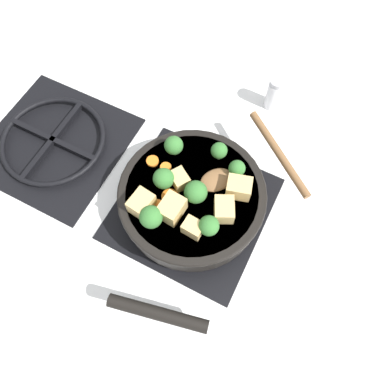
# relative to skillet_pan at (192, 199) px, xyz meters

# --- Properties ---
(ground_plane) EXTENTS (2.40, 2.40, 0.00)m
(ground_plane) POSITION_rel_skillet_pan_xyz_m (0.00, 0.00, -0.06)
(ground_plane) COLOR white
(front_burner_grate) EXTENTS (0.31, 0.31, 0.03)m
(front_burner_grate) POSITION_rel_skillet_pan_xyz_m (0.00, 0.00, -0.05)
(front_burner_grate) COLOR black
(front_burner_grate) RESTS_ON ground_plane
(rear_burner_grate) EXTENTS (0.31, 0.31, 0.03)m
(rear_burner_grate) POSITION_rel_skillet_pan_xyz_m (0.00, 0.36, -0.05)
(rear_burner_grate) COLOR black
(rear_burner_grate) RESTS_ON ground_plane
(skillet_pan) EXTENTS (0.41, 0.30, 0.06)m
(skillet_pan) POSITION_rel_skillet_pan_xyz_m (0.00, 0.00, 0.00)
(skillet_pan) COLOR black
(skillet_pan) RESTS_ON front_burner_grate
(wooden_spoon) EXTENTS (0.23, 0.22, 0.02)m
(wooden_spoon) POSITION_rel_skillet_pan_xyz_m (0.11, -0.08, 0.03)
(wooden_spoon) COLOR brown
(wooden_spoon) RESTS_ON skillet_pan
(tofu_cube_center_large) EXTENTS (0.05, 0.04, 0.04)m
(tofu_cube_center_large) POSITION_rel_skillet_pan_xyz_m (-0.05, 0.01, 0.05)
(tofu_cube_center_large) COLOR #DBB770
(tofu_cube_center_large) RESTS_ON skillet_pan
(tofu_cube_near_handle) EXTENTS (0.03, 0.04, 0.03)m
(tofu_cube_near_handle) POSITION_rel_skillet_pan_xyz_m (-0.07, -0.04, 0.04)
(tofu_cube_near_handle) COLOR #DBB770
(tofu_cube_near_handle) RESTS_ON skillet_pan
(tofu_cube_east_chunk) EXTENTS (0.06, 0.05, 0.04)m
(tofu_cube_east_chunk) POSITION_rel_skillet_pan_xyz_m (-0.01, -0.07, 0.04)
(tofu_cube_east_chunk) COLOR #DBB770
(tofu_cube_east_chunk) RESTS_ON skillet_pan
(tofu_cube_west_chunk) EXTENTS (0.05, 0.06, 0.04)m
(tofu_cube_west_chunk) POSITION_rel_skillet_pan_xyz_m (0.04, -0.08, 0.04)
(tofu_cube_west_chunk) COLOR #DBB770
(tofu_cube_west_chunk) RESTS_ON skillet_pan
(tofu_cube_back_piece) EXTENTS (0.05, 0.04, 0.04)m
(tofu_cube_back_piece) POSITION_rel_skillet_pan_xyz_m (-0.07, 0.07, 0.04)
(tofu_cube_back_piece) COLOR #DBB770
(tofu_cube_back_piece) RESTS_ON skillet_pan
(tofu_cube_front_piece) EXTENTS (0.05, 0.05, 0.03)m
(tofu_cube_front_piece) POSITION_rel_skillet_pan_xyz_m (0.01, 0.03, 0.04)
(tofu_cube_front_piece) COLOR #DBB770
(tofu_cube_front_piece) RESTS_ON skillet_pan
(broccoli_floret_near_spoon) EXTENTS (0.04, 0.04, 0.05)m
(broccoli_floret_near_spoon) POSITION_rel_skillet_pan_xyz_m (-0.01, 0.06, 0.05)
(broccoli_floret_near_spoon) COLOR #709956
(broccoli_floret_near_spoon) RESTS_ON skillet_pan
(broccoli_floret_center_top) EXTENTS (0.03, 0.03, 0.04)m
(broccoli_floret_center_top) POSITION_rel_skillet_pan_xyz_m (0.10, -0.01, 0.05)
(broccoli_floret_center_top) COLOR #709956
(broccoli_floret_center_top) RESTS_ON skillet_pan
(broccoli_floret_east_rim) EXTENTS (0.04, 0.04, 0.05)m
(broccoli_floret_east_rim) POSITION_rel_skillet_pan_xyz_m (0.07, 0.07, 0.05)
(broccoli_floret_east_rim) COLOR #709956
(broccoli_floret_east_rim) RESTS_ON skillet_pan
(broccoli_floret_west_rim) EXTENTS (0.04, 0.04, 0.05)m
(broccoli_floret_west_rim) POSITION_rel_skillet_pan_xyz_m (-0.01, -0.01, 0.05)
(broccoli_floret_west_rim) COLOR #709956
(broccoli_floret_west_rim) RESTS_ON skillet_pan
(broccoli_floret_north_edge) EXTENTS (0.04, 0.04, 0.05)m
(broccoli_floret_north_edge) POSITION_rel_skillet_pan_xyz_m (-0.09, 0.04, 0.05)
(broccoli_floret_north_edge) COLOR #709956
(broccoli_floret_north_edge) RESTS_ON skillet_pan
(broccoli_floret_south_cluster) EXTENTS (0.03, 0.03, 0.04)m
(broccoli_floret_south_cluster) POSITION_rel_skillet_pan_xyz_m (0.08, -0.06, 0.05)
(broccoli_floret_south_cluster) COLOR #709956
(broccoli_floret_south_cluster) RESTS_ON skillet_pan
(broccoli_floret_mid_floret) EXTENTS (0.04, 0.04, 0.05)m
(broccoli_floret_mid_floret) POSITION_rel_skillet_pan_xyz_m (-0.05, -0.06, 0.05)
(broccoli_floret_mid_floret) COLOR #709956
(broccoli_floret_mid_floret) RESTS_ON skillet_pan
(carrot_slice_orange_thin) EXTENTS (0.03, 0.03, 0.01)m
(carrot_slice_orange_thin) POSITION_rel_skillet_pan_xyz_m (0.03, 0.10, 0.03)
(carrot_slice_orange_thin) COLOR orange
(carrot_slice_orange_thin) RESTS_ON skillet_pan
(carrot_slice_near_center) EXTENTS (0.03, 0.03, 0.01)m
(carrot_slice_near_center) POSITION_rel_skillet_pan_xyz_m (-0.03, 0.03, 0.03)
(carrot_slice_near_center) COLOR orange
(carrot_slice_near_center) RESTS_ON skillet_pan
(carrot_slice_edge_slice) EXTENTS (0.02, 0.02, 0.01)m
(carrot_slice_edge_slice) POSITION_rel_skillet_pan_xyz_m (-0.05, 0.05, 0.03)
(carrot_slice_edge_slice) COLOR orange
(carrot_slice_edge_slice) RESTS_ON skillet_pan
(carrot_slice_under_broccoli) EXTENTS (0.02, 0.02, 0.01)m
(carrot_slice_under_broccoli) POSITION_rel_skillet_pan_xyz_m (0.03, 0.07, 0.03)
(carrot_slice_under_broccoli) COLOR orange
(carrot_slice_under_broccoli) RESTS_ON skillet_pan
(salt_shaker) EXTENTS (0.04, 0.04, 0.09)m
(salt_shaker) POSITION_rel_skillet_pan_xyz_m (0.34, -0.05, -0.02)
(salt_shaker) COLOR white
(salt_shaker) RESTS_ON ground_plane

